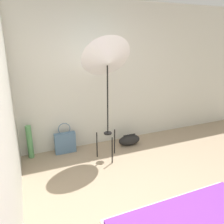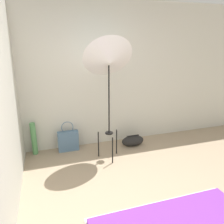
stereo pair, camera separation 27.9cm
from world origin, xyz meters
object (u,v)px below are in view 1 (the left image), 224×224
photo_umbrella (107,61)px  paper_roll (30,142)px  tote_bag (65,142)px  duffel_bag (129,140)px

photo_umbrella → paper_roll: (-1.22, 0.52, -1.34)m
tote_bag → paper_roll: 0.59m
photo_umbrella → paper_roll: photo_umbrella is taller
tote_bag → duffel_bag: size_ratio=1.30×
photo_umbrella → duffel_bag: bearing=27.6°
tote_bag → duffel_bag: 1.21m
duffel_bag → paper_roll: (-1.78, 0.23, 0.19)m
photo_umbrella → paper_roll: bearing=156.8°
duffel_bag → photo_umbrella: bearing=-152.4°
photo_umbrella → tote_bag: 1.63m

